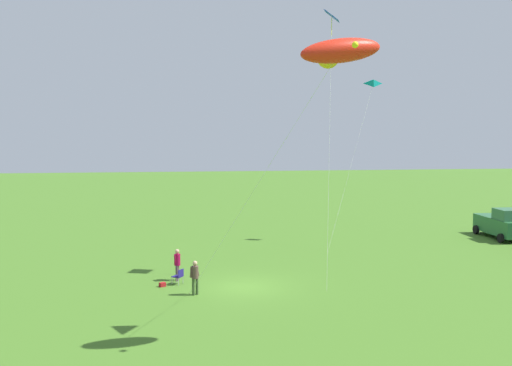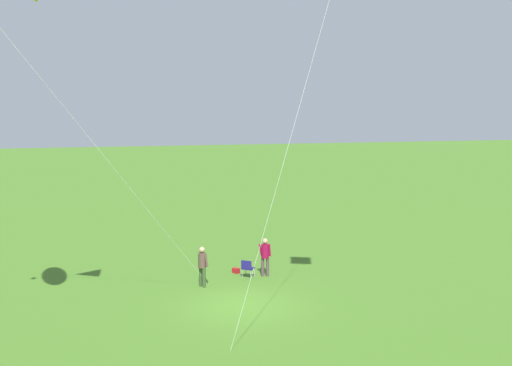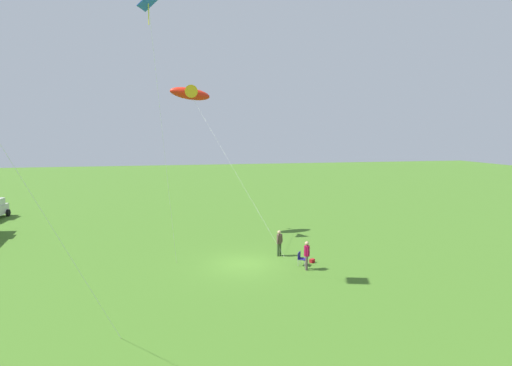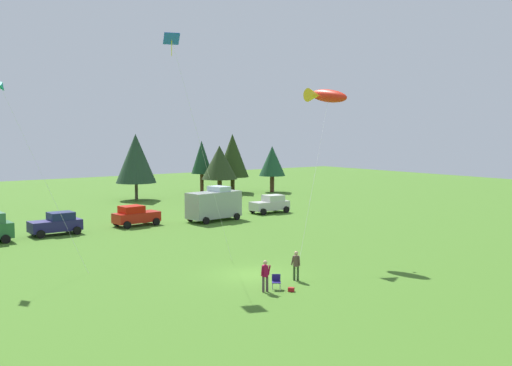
% 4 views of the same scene
% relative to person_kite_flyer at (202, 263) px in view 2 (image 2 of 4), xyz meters
% --- Properties ---
extents(ground_plane, '(160.00, 160.00, 0.00)m').
position_rel_person_kite_flyer_xyz_m(ground_plane, '(-1.22, 2.65, -1.02)').
color(ground_plane, '#406E21').
extents(person_kite_flyer, '(0.49, 0.52, 1.74)m').
position_rel_person_kite_flyer_xyz_m(person_kite_flyer, '(0.00, 0.00, 0.00)').
color(person_kite_flyer, '#334925').
rests_on(person_kite_flyer, ground).
extents(folding_chair, '(0.67, 0.67, 0.82)m').
position_rel_person_kite_flyer_xyz_m(folding_chair, '(-2.13, -0.82, -0.53)').
color(folding_chair, navy).
rests_on(folding_chair, ground).
extents(person_spectator, '(0.57, 0.42, 1.74)m').
position_rel_person_kite_flyer_xyz_m(person_spectator, '(-2.95, -0.91, 0.00)').
color(person_spectator, '#4F3D41').
rests_on(person_spectator, ground).
extents(backpack_on_grass, '(0.36, 0.39, 0.22)m').
position_rel_person_kite_flyer_xyz_m(backpack_on_grass, '(-1.77, -1.69, -0.91)').
color(backpack_on_grass, maroon).
rests_on(backpack_on_grass, ground).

